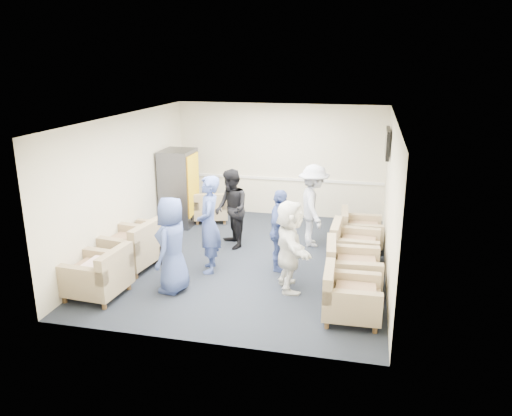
% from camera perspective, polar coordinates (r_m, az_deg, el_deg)
% --- Properties ---
extents(floor, '(6.00, 6.00, 0.00)m').
position_cam_1_polar(floor, '(9.63, -0.56, -5.88)').
color(floor, black).
rests_on(floor, ground).
extents(ceiling, '(6.00, 6.00, 0.00)m').
position_cam_1_polar(ceiling, '(8.95, -0.61, 10.29)').
color(ceiling, white).
rests_on(ceiling, back_wall).
extents(back_wall, '(5.00, 0.02, 2.70)m').
position_cam_1_polar(back_wall, '(12.06, 2.74, 5.46)').
color(back_wall, beige).
rests_on(back_wall, floor).
extents(front_wall, '(5.00, 0.02, 2.70)m').
position_cam_1_polar(front_wall, '(6.46, -6.79, -4.76)').
color(front_wall, beige).
rests_on(front_wall, floor).
extents(left_wall, '(0.02, 6.00, 2.70)m').
position_cam_1_polar(left_wall, '(10.06, -14.59, 2.65)').
color(left_wall, beige).
rests_on(left_wall, floor).
extents(right_wall, '(0.02, 6.00, 2.70)m').
position_cam_1_polar(right_wall, '(8.97, 15.14, 0.93)').
color(right_wall, beige).
rests_on(right_wall, floor).
extents(chair_rail, '(4.98, 0.04, 0.06)m').
position_cam_1_polar(chair_rail, '(12.14, 2.69, 3.36)').
color(chair_rail, white).
rests_on(chair_rail, back_wall).
extents(tv, '(0.10, 1.00, 0.58)m').
position_cam_1_polar(tv, '(10.59, 14.80, 7.18)').
color(tv, black).
rests_on(tv, right_wall).
extents(armchair_left_near, '(0.95, 0.95, 0.71)m').
position_cam_1_polar(armchair_left_near, '(8.45, -17.46, -7.45)').
color(armchair_left_near, '#907C5D').
rests_on(armchair_left_near, floor).
extents(armchair_left_mid, '(1.07, 1.07, 0.75)m').
position_cam_1_polar(armchair_left_mid, '(9.40, -13.99, -4.52)').
color(armchair_left_mid, '#907C5D').
rests_on(armchair_left_mid, floor).
extents(armchair_left_far, '(0.82, 0.82, 0.61)m').
position_cam_1_polar(armchair_left_far, '(10.07, -12.09, -3.38)').
color(armchair_left_far, '#907C5D').
rests_on(armchair_left_far, floor).
extents(armchair_right_near, '(0.86, 0.86, 0.67)m').
position_cam_1_polar(armchair_right_near, '(7.55, 10.47, -10.10)').
color(armchair_right_near, '#907C5D').
rests_on(armchair_right_near, floor).
extents(armchair_right_midnear, '(0.95, 0.95, 0.71)m').
position_cam_1_polar(armchair_right_midnear, '(8.41, 10.61, -7.03)').
color(armchair_right_midnear, '#907C5D').
rests_on(armchair_right_midnear, floor).
extents(armchair_right_midfar, '(0.90, 0.90, 0.70)m').
position_cam_1_polar(armchair_right_midfar, '(9.39, 10.89, -4.52)').
color(armchair_right_midfar, '#907C5D').
rests_on(armchair_right_midfar, floor).
extents(armchair_right_far, '(0.87, 0.87, 0.66)m').
position_cam_1_polar(armchair_right_far, '(10.32, 11.59, -2.70)').
color(armchair_right_far, '#907C5D').
rests_on(armchair_right_far, floor).
extents(armchair_corner, '(0.97, 0.97, 0.62)m').
position_cam_1_polar(armchair_corner, '(11.80, -5.18, -0.06)').
color(armchair_corner, '#907C5D').
rests_on(armchair_corner, floor).
extents(vending_machine, '(0.71, 0.83, 1.74)m').
position_cam_1_polar(vending_machine, '(11.52, -8.77, 2.30)').
color(vending_machine, '#4B4C53').
rests_on(vending_machine, floor).
extents(backpack, '(0.27, 0.21, 0.44)m').
position_cam_1_polar(backpack, '(9.56, -10.95, -4.94)').
color(backpack, black).
rests_on(backpack, floor).
extents(pillow, '(0.37, 0.48, 0.14)m').
position_cam_1_polar(pillow, '(8.39, -17.63, -6.28)').
color(pillow, silver).
rests_on(pillow, armchair_left_near).
extents(person_front_left, '(0.56, 0.81, 1.60)m').
position_cam_1_polar(person_front_left, '(8.23, -9.56, -4.18)').
color(person_front_left, '#3B4D8E').
rests_on(person_front_left, floor).
extents(person_mid_left, '(0.58, 0.73, 1.76)m').
position_cam_1_polar(person_mid_left, '(8.88, -5.40, -1.89)').
color(person_mid_left, '#3B4D8E').
rests_on(person_mid_left, floor).
extents(person_back_left, '(0.93, 0.98, 1.61)m').
position_cam_1_polar(person_back_left, '(10.02, -2.84, -0.11)').
color(person_back_left, black).
rests_on(person_back_left, floor).
extents(person_back_right, '(0.89, 1.22, 1.68)m').
position_cam_1_polar(person_back_right, '(10.16, 6.56, 0.26)').
color(person_back_right, white).
rests_on(person_back_right, floor).
extents(person_mid_right, '(0.45, 0.91, 1.50)m').
position_cam_1_polar(person_mid_right, '(8.92, 2.71, -2.61)').
color(person_mid_right, '#3B4D8E').
rests_on(person_mid_right, floor).
extents(person_front_right, '(0.90, 1.50, 1.54)m').
position_cam_1_polar(person_front_right, '(8.18, 3.85, -4.32)').
color(person_front_right, white).
rests_on(person_front_right, floor).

